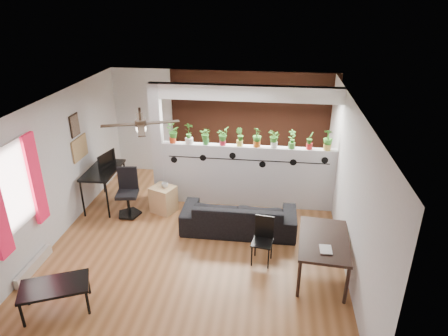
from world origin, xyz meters
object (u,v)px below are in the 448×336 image
potted_plant_4 (240,136)px  dining_table (324,243)px  potted_plant_6 (274,138)px  potted_plant_2 (206,135)px  ceiling_fan (141,125)px  office_chair (128,195)px  potted_plant_0 (172,133)px  potted_plant_7 (292,138)px  coffee_table (54,288)px  computer_desk (103,173)px  sofa (239,216)px  potted_plant_3 (223,136)px  folding_chair (263,235)px  potted_plant_5 (257,137)px  potted_plant_8 (310,140)px  potted_plant_1 (189,132)px  cube_shelf (163,199)px  potted_plant_9 (328,139)px  cup (165,185)px

potted_plant_4 → dining_table: bearing=-54.8°
potted_plant_6 → potted_plant_2: bearing=180.0°
ceiling_fan → office_chair: 2.29m
potted_plant_0 → dining_table: potted_plant_0 is taller
potted_plant_0 → potted_plant_7: same height
potted_plant_4 → potted_plant_7: (1.05, 0.00, 0.01)m
office_chair → coffee_table: (-0.11, -2.75, -0.05)m
computer_desk → office_chair: (0.64, -0.34, -0.32)m
sofa → potted_plant_4: bearing=-84.7°
potted_plant_3 → folding_chair: size_ratio=0.45×
sofa → folding_chair: size_ratio=2.49×
potted_plant_5 → computer_desk: 3.32m
potted_plant_5 → potted_plant_6: potted_plant_5 is taller
folding_chair → dining_table: bearing=-16.2°
dining_table → ceiling_fan: bearing=172.2°
potted_plant_8 → potted_plant_0: bearing=180.0°
potted_plant_2 → potted_plant_6: (1.40, 0.00, 0.01)m
sofa → dining_table: bearing=141.2°
potted_plant_3 → sofa: potted_plant_3 is taller
potted_plant_3 → dining_table: 3.06m
potted_plant_4 → office_chair: bearing=-161.4°
ceiling_fan → sofa: size_ratio=0.58×
potted_plant_1 → cube_shelf: size_ratio=0.82×
potted_plant_3 → office_chair: 2.29m
sofa → coffee_table: (-2.42, -2.45, 0.09)m
potted_plant_1 → potted_plant_4: (1.05, 0.00, -0.04)m
potted_plant_0 → potted_plant_3: size_ratio=1.03×
potted_plant_2 → office_chair: size_ratio=0.37×
potted_plant_9 → coffee_table: bearing=-139.4°
ceiling_fan → office_chair: bearing=126.4°
potted_plant_1 → sofa: bearing=-42.2°
cube_shelf → potted_plant_8: bearing=32.7°
potted_plant_2 → dining_table: size_ratio=0.27×
office_chair → potted_plant_1: bearing=32.7°
potted_plant_2 → sofa: bearing=-52.5°
dining_table → sofa: bearing=141.4°
potted_plant_7 → potted_plant_8: potted_plant_7 is taller
cube_shelf → potted_plant_0: bearing=99.1°
folding_chair → potted_plant_3: bearing=116.2°
sofa → office_chair: bearing=-7.7°
office_chair → potted_plant_2: bearing=26.2°
sofa → office_chair: (-2.31, 0.30, 0.14)m
potted_plant_5 → folding_chair: (0.24, -1.93, -1.07)m
potted_plant_7 → potted_plant_8: 0.35m
cube_shelf → cup: size_ratio=4.18×
potted_plant_5 → potted_plant_4: bearing=180.0°
potted_plant_2 → computer_desk: potted_plant_2 is taller
potted_plant_2 → dining_table: (2.26, -2.21, -0.92)m
potted_plant_0 → folding_chair: potted_plant_0 is taller
office_chair → coffee_table: office_chair is taller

